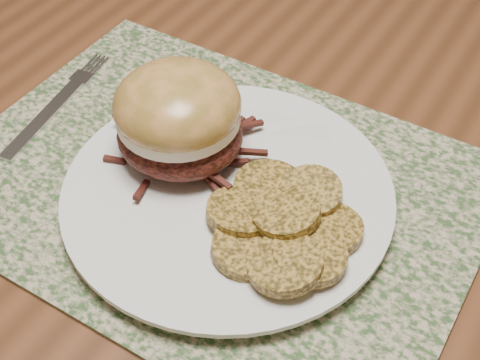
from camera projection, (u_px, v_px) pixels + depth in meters
name	position (u px, v px, depth m)	size (l,w,h in m)	color
dining_table	(92.00, 105.00, 0.78)	(1.50, 0.90, 0.75)	brown
placemat	(212.00, 185.00, 0.58)	(0.45, 0.33, 0.00)	#345029
dinner_plate	(228.00, 195.00, 0.56)	(0.26, 0.26, 0.02)	white
pork_sandwich	(178.00, 117.00, 0.55)	(0.12, 0.12, 0.08)	black
roasted_potatoes	(284.00, 224.00, 0.51)	(0.14, 0.15, 0.03)	#AD8133
fork	(58.00, 103.00, 0.65)	(0.04, 0.17, 0.00)	#BABAC1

